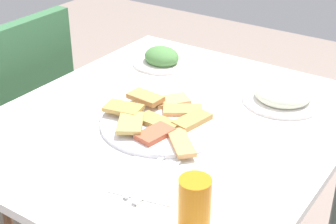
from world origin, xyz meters
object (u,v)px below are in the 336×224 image
Objects in this scene: salad_plate_rice at (162,58)px; paper_napkin at (151,180)px; dining_chair at (15,117)px; soda_can at (195,205)px; pide_platter at (163,121)px; salad_plate_greens at (283,95)px; fork at (158,181)px; dining_table at (170,146)px; spoon at (145,176)px.

paper_napkin is (-0.58, -0.37, -0.02)m from salad_plate_rice.
soda_can is (-0.39, -1.03, 0.30)m from dining_chair.
pide_platter is 1.46× the size of salad_plate_greens.
salad_plate_greens is at bearing -9.50° from paper_napkin.
pide_platter is at bearing -95.80° from dining_chair.
fork is (-0.23, -0.14, -0.01)m from pide_platter.
spoon reaches higher than dining_table.
soda_can is at bearing -110.70° from dining_chair.
pide_platter is 0.25m from spoon.
dining_table is 1.11× the size of dining_chair.
salad_plate_rice is at bearing 32.86° from paper_napkin.
dining_chair is 5.12× the size of spoon.
paper_napkin is at bearing 170.50° from salad_plate_greens.
dining_chair reaches higher than soda_can.
paper_napkin is 0.80× the size of fork.
spoon is at bearing 65.19° from soda_can.
soda_can is 0.21m from spoon.
dining_table is at bearing 25.45° from fork.
soda_can is 0.20m from paper_napkin.
dining_chair is 0.97m from fork.
dining_table is at bearing 14.16° from spoon.
dining_chair reaches higher than salad_plate_greens.
fork is (-0.27, -0.14, 0.09)m from dining_table.
dining_table is at bearing 39.99° from soda_can.
spoon is (-0.23, -0.11, -0.01)m from pide_platter.
dining_chair is 1.02m from salad_plate_greens.
fork is (-0.58, -0.39, -0.02)m from salad_plate_rice.
spoon is at bearing -109.76° from dining_chair.
salad_plate_rice reaches higher than paper_napkin.
soda_can is at bearing -117.09° from paper_napkin.
dining_chair reaches higher than pide_platter.
spoon is (-0.27, -0.11, 0.09)m from dining_table.
fork reaches higher than paper_napkin.
fork is at bearing -147.86° from pide_platter.
salad_plate_greens is at bearing -94.05° from salad_plate_rice.
salad_plate_rice reaches higher than spoon.
pide_platter is at bearing 28.80° from paper_napkin.
dining_chair reaches higher than fork.
salad_plate_greens reaches higher than pide_platter.
salad_plate_greens is 0.55m from paper_napkin.
dining_chair reaches higher than salad_plate_rice.
dining_table is 4.36× the size of salad_plate_greens.
salad_plate_rice is 0.68m from spoon.
dining_table is 0.37m from salad_plate_greens.
fork is (0.09, 0.15, -0.06)m from soda_can.
salad_plate_greens is at bearing -75.89° from dining_chair.
dining_chair is at bearing 62.26° from spoon.
fork and spoon have the same top height.
salad_plate_greens reaches higher than dining_table.
paper_napkin is 0.02m from spoon.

